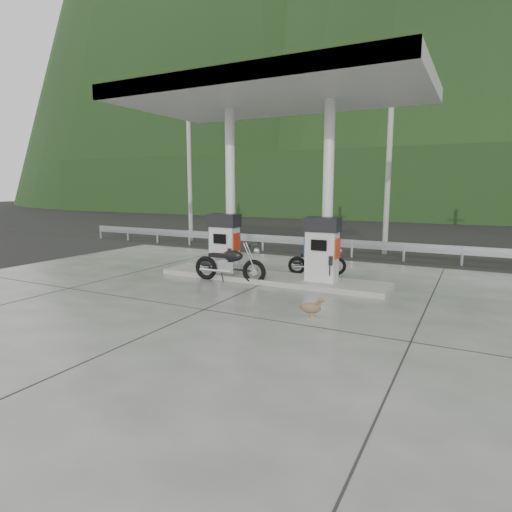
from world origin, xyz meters
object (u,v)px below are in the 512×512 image
at_px(gas_pump_right, 322,249).
at_px(motorcycle_left, 317,262).
at_px(duck, 311,308).
at_px(gas_pump_left, 224,243).
at_px(motorcycle_right, 229,265).

bearing_deg(gas_pump_right, motorcycle_left, 113.60).
height_order(gas_pump_right, duck, gas_pump_right).
distance_m(gas_pump_right, motorcycle_left, 1.78).
relative_size(gas_pump_right, duck, 3.42).
bearing_deg(motorcycle_left, duck, -93.23).
bearing_deg(gas_pump_left, gas_pump_right, 0.00).
height_order(gas_pump_right, motorcycle_left, gas_pump_right).
bearing_deg(motorcycle_left, gas_pump_right, -87.51).
height_order(gas_pump_left, duck, gas_pump_left).
distance_m(gas_pump_right, motorcycle_right, 2.75).
bearing_deg(gas_pump_right, gas_pump_left, 180.00).
bearing_deg(motorcycle_right, duck, -37.29).
bearing_deg(gas_pump_left, motorcycle_left, 31.02).
height_order(gas_pump_left, gas_pump_right, same).
height_order(motorcycle_left, duck, motorcycle_left).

